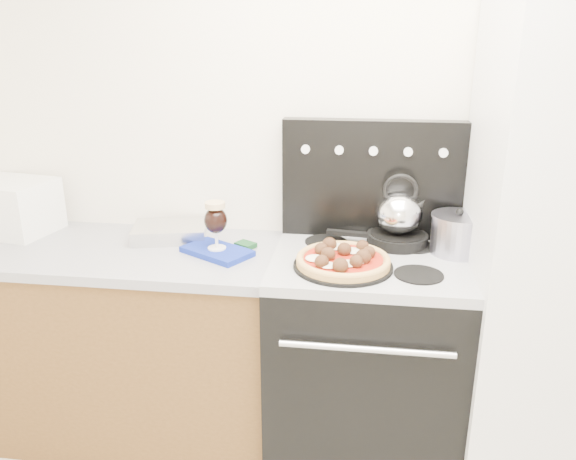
% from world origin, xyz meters
% --- Properties ---
extents(room_shell, '(3.52, 3.01, 2.52)m').
position_xyz_m(room_shell, '(0.00, 0.29, 1.25)').
color(room_shell, '#B7B1A6').
rests_on(room_shell, ground).
extents(base_cabinet, '(1.45, 0.60, 0.86)m').
position_xyz_m(base_cabinet, '(-1.02, 1.20, 0.43)').
color(base_cabinet, brown).
rests_on(base_cabinet, ground).
extents(countertop, '(1.48, 0.63, 0.04)m').
position_xyz_m(countertop, '(-1.02, 1.20, 0.88)').
color(countertop, '#9A9AA4').
rests_on(countertop, base_cabinet).
extents(stove_body, '(0.76, 0.65, 0.88)m').
position_xyz_m(stove_body, '(0.08, 1.18, 0.44)').
color(stove_body, black).
rests_on(stove_body, ground).
extents(cooktop, '(0.76, 0.65, 0.04)m').
position_xyz_m(cooktop, '(0.08, 1.18, 0.90)').
color(cooktop, '#ADADB2').
rests_on(cooktop, stove_body).
extents(backguard, '(0.76, 0.08, 0.50)m').
position_xyz_m(backguard, '(0.08, 1.45, 1.17)').
color(backguard, black).
rests_on(backguard, cooktop).
extents(fridge, '(0.64, 0.68, 1.90)m').
position_xyz_m(fridge, '(0.78, 1.15, 0.95)').
color(fridge, silver).
rests_on(fridge, ground).
extents(toaster_oven, '(0.42, 0.34, 0.24)m').
position_xyz_m(toaster_oven, '(-1.53, 1.33, 1.02)').
color(toaster_oven, white).
rests_on(toaster_oven, countertop).
extents(foil_sheet, '(0.36, 0.29, 0.06)m').
position_xyz_m(foil_sheet, '(-0.79, 1.34, 0.93)').
color(foil_sheet, white).
rests_on(foil_sheet, countertop).
extents(oven_mitt, '(0.32, 0.28, 0.02)m').
position_xyz_m(oven_mitt, '(-0.54, 1.18, 0.91)').
color(oven_mitt, '#132698').
rests_on(oven_mitt, countertop).
extents(beer_glass, '(0.10, 0.10, 0.20)m').
position_xyz_m(beer_glass, '(-0.54, 1.18, 1.02)').
color(beer_glass, black).
rests_on(beer_glass, oven_mitt).
extents(pizza_pan, '(0.41, 0.41, 0.01)m').
position_xyz_m(pizza_pan, '(-0.02, 1.06, 0.93)').
color(pizza_pan, black).
rests_on(pizza_pan, cooktop).
extents(pizza, '(0.44, 0.44, 0.05)m').
position_xyz_m(pizza, '(-0.02, 1.06, 0.96)').
color(pizza, '#D9AF5B').
rests_on(pizza, pizza_pan).
extents(skillet, '(0.28, 0.28, 0.05)m').
position_xyz_m(skillet, '(0.20, 1.35, 0.94)').
color(skillet, black).
rests_on(skillet, cooktop).
extents(tea_kettle, '(0.20, 0.20, 0.21)m').
position_xyz_m(tea_kettle, '(0.20, 1.35, 1.07)').
color(tea_kettle, silver).
rests_on(tea_kettle, skillet).
extents(stock_pot, '(0.24, 0.24, 0.15)m').
position_xyz_m(stock_pot, '(0.43, 1.27, 1.00)').
color(stock_pot, '#A2A0B4').
rests_on(stock_pot, cooktop).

